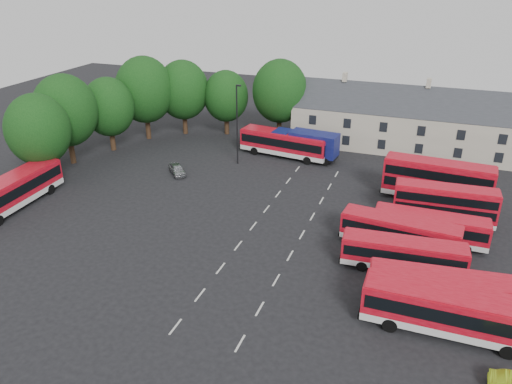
% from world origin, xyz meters
% --- Properties ---
extents(ground, '(140.00, 140.00, 0.00)m').
position_xyz_m(ground, '(0.00, 0.00, 0.00)').
color(ground, black).
rests_on(ground, ground).
extents(lane_markings, '(5.15, 33.80, 0.01)m').
position_xyz_m(lane_markings, '(2.50, 2.00, 0.01)').
color(lane_markings, beige).
rests_on(lane_markings, ground).
extents(treeline, '(29.92, 32.59, 12.01)m').
position_xyz_m(treeline, '(-20.74, 19.36, 6.68)').
color(treeline, black).
rests_on(treeline, ground).
extents(terrace_houses, '(35.70, 7.13, 10.06)m').
position_xyz_m(terrace_houses, '(14.00, 30.00, 3.86)').
color(terrace_houses, beige).
rests_on(terrace_houses, ground).
extents(bus_row_a, '(11.91, 2.81, 3.36)m').
position_xyz_m(bus_row_a, '(18.26, -7.98, 2.02)').
color(bus_row_a, silver).
rests_on(bus_row_a, ground).
extents(bus_row_b, '(11.63, 3.83, 3.23)m').
position_xyz_m(bus_row_b, '(18.08, -5.57, 1.94)').
color(bus_row_b, silver).
rests_on(bus_row_b, ground).
extents(bus_row_c, '(10.29, 3.10, 2.87)m').
position_xyz_m(bus_row_c, '(14.51, -0.93, 1.72)').
color(bus_row_c, silver).
rests_on(bus_row_c, ground).
extents(bus_row_d, '(10.64, 3.39, 2.96)m').
position_xyz_m(bus_row_d, '(13.87, 2.72, 1.78)').
color(bus_row_d, silver).
rests_on(bus_row_d, ground).
extents(bus_row_e, '(10.18, 2.38, 2.88)m').
position_xyz_m(bus_row_e, '(16.41, 4.77, 1.73)').
color(bus_row_e, silver).
rests_on(bus_row_e, ground).
extents(bus_dd_south, '(9.80, 2.73, 3.98)m').
position_xyz_m(bus_dd_south, '(17.49, 9.19, 2.27)').
color(bus_dd_south, silver).
rests_on(bus_dd_south, ground).
extents(bus_dd_north, '(11.40, 3.36, 4.61)m').
position_xyz_m(bus_dd_north, '(16.59, 14.13, 2.63)').
color(bus_dd_north, silver).
rests_on(bus_dd_north, ground).
extents(bus_west, '(3.39, 12.36, 3.46)m').
position_xyz_m(bus_west, '(-25.14, -2.78, 2.08)').
color(bus_west, silver).
rests_on(bus_west, ground).
extents(bus_north, '(12.26, 4.30, 3.39)m').
position_xyz_m(bus_north, '(-2.89, 21.63, 2.04)').
color(bus_north, silver).
rests_on(bus_north, ground).
extents(box_truck, '(8.88, 3.58, 3.78)m').
position_xyz_m(box_truck, '(0.02, 21.74, 2.13)').
color(box_truck, black).
rests_on(box_truck, ground).
extents(silver_car, '(3.61, 3.74, 1.27)m').
position_xyz_m(silver_car, '(-13.45, 11.26, 0.63)').
color(silver_car, '#989B9F').
rests_on(silver_car, ground).
extents(lamppost, '(0.71, 0.30, 10.28)m').
position_xyz_m(lamppost, '(-7.79, 17.15, 5.49)').
color(lamppost, black).
rests_on(lamppost, ground).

